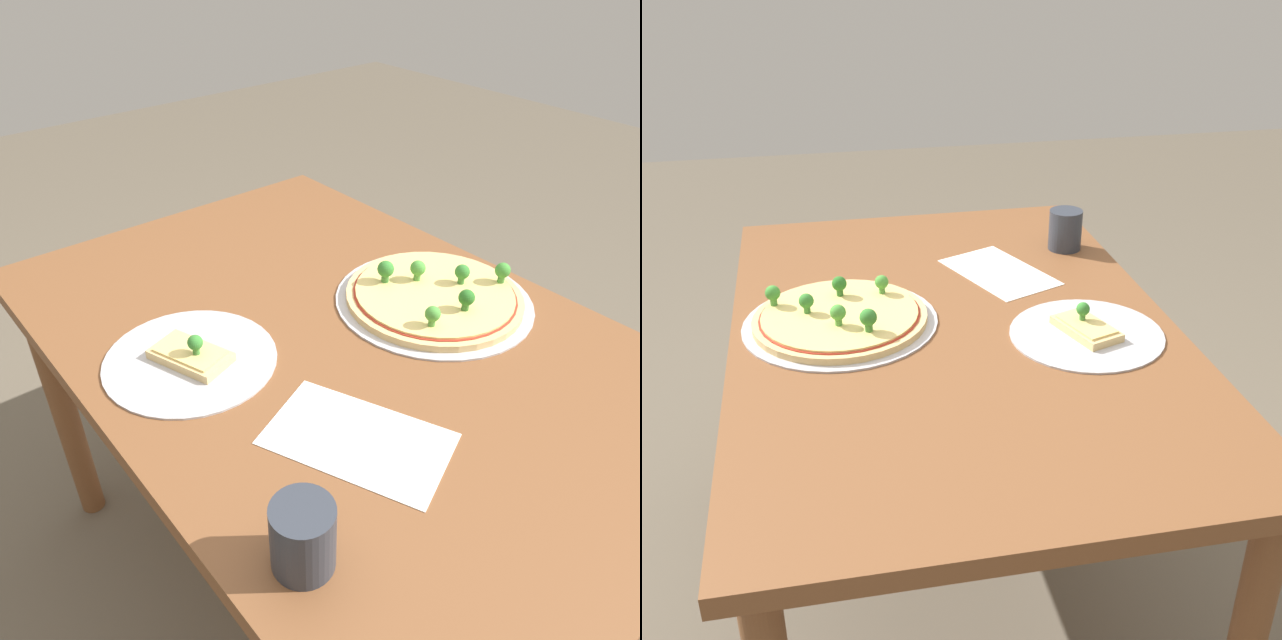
{
  "view_description": "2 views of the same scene",
  "coord_description": "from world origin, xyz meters",
  "views": [
    {
      "loc": [
        0.69,
        -0.61,
        1.4
      ],
      "look_at": [
        -0.03,
        -0.01,
        0.76
      ],
      "focal_mm": 35.0,
      "sensor_mm": 36.0,
      "label": 1
    },
    {
      "loc": [
        -1.38,
        0.26,
        1.47
      ],
      "look_at": [
        -0.03,
        -0.01,
        0.76
      ],
      "focal_mm": 45.0,
      "sensor_mm": 36.0,
      "label": 2
    }
  ],
  "objects": [
    {
      "name": "pizza_tray_slice",
      "position": [
        -0.09,
        -0.24,
        0.75
      ],
      "size": [
        0.3,
        0.3,
        0.06
      ],
      "color": "#B7B7BC",
      "rests_on": "dining_table"
    },
    {
      "name": "dining_table",
      "position": [
        0.0,
        0.0,
        0.64
      ],
      "size": [
        1.27,
        0.86,
        0.74
      ],
      "color": "brown",
      "rests_on": "ground_plane"
    },
    {
      "name": "ground_plane",
      "position": [
        0.0,
        0.0,
        0.0
      ],
      "size": [
        8.0,
        8.0,
        0.0
      ],
      "primitive_type": "plane",
      "color": "brown"
    },
    {
      "name": "pizza_tray_whole",
      "position": [
        0.05,
        0.22,
        0.75
      ],
      "size": [
        0.38,
        0.38,
        0.07
      ],
      "color": "#B7B7BC",
      "rests_on": "dining_table"
    },
    {
      "name": "paper_menu",
      "position": [
        0.23,
        -0.15,
        0.74
      ],
      "size": [
        0.31,
        0.25,
        0.0
      ],
      "primitive_type": "cube",
      "rotation": [
        0.0,
        0.0,
        0.4
      ],
      "color": "white",
      "rests_on": "dining_table"
    },
    {
      "name": "drinking_cup",
      "position": [
        0.33,
        -0.34,
        0.79
      ],
      "size": [
        0.08,
        0.08,
        0.1
      ],
      "primitive_type": "cylinder",
      "color": "#2D333D",
      "rests_on": "dining_table"
    }
  ]
}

